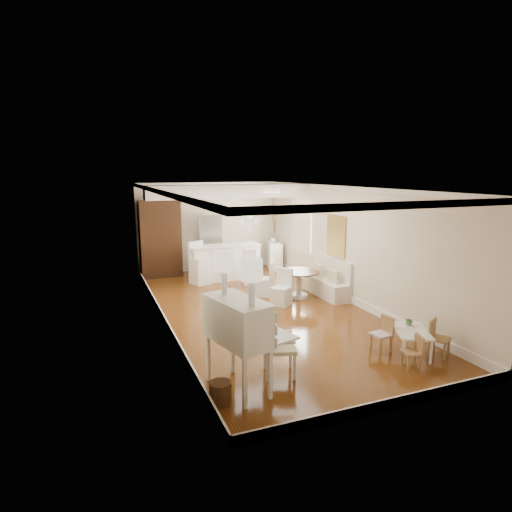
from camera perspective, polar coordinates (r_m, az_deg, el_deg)
room at (r=9.78m, az=0.33°, el=4.38°), size 9.00×9.04×2.82m
secretary_bureau at (r=6.30m, az=-2.45°, el=-11.77°), size 1.33×1.34×1.39m
gustavian_armchair at (r=6.84m, az=3.14°, el=-11.96°), size 0.67×0.67×0.93m
wicker_basket at (r=6.22m, az=-4.75°, el=-17.69°), size 0.32×0.32×0.31m
kids_table at (r=8.10m, az=19.88°, el=-10.70°), size 0.85×1.03×0.44m
kids_chair_a at (r=7.54m, az=20.05°, el=-11.89°), size 0.33×0.33×0.56m
kids_chair_b at (r=8.03m, az=16.37°, el=-9.90°), size 0.34×0.34×0.64m
kids_chair_c at (r=8.15m, az=23.30°, el=-10.02°), size 0.43×0.43×0.65m
banquette at (r=11.07m, az=9.40°, el=-2.81°), size 0.52×1.60×0.98m
dining_table at (r=10.87m, az=5.73°, el=-3.77°), size 1.07×1.07×0.69m
slip_chair_near at (r=10.23m, az=3.36°, el=-4.18°), size 0.59×0.59×0.87m
slip_chair_far at (r=10.99m, az=1.15°, el=-2.99°), size 0.60×0.59×0.90m
breakfast_counter at (r=12.63m, az=-4.12°, el=-0.81°), size 2.05×0.65×1.03m
bar_stool_left at (r=12.17m, az=-7.45°, el=-0.93°), size 0.62×0.62×1.20m
bar_stool_right at (r=12.03m, az=-0.82°, el=-1.54°), size 0.47×0.47×0.97m
pantry_cabinet at (r=13.17m, az=-12.66°, el=2.25°), size 1.20×0.60×2.30m
fridge at (r=13.60m, az=-4.67°, el=1.71°), size 0.75×0.65×1.80m
sideboard at (r=13.94m, az=2.48°, el=0.06°), size 0.66×1.00×0.88m
pencil_cup at (r=8.23m, az=19.70°, el=-8.33°), size 0.16×0.16×0.10m
branch_vase at (r=13.86m, az=2.26°, el=2.26°), size 0.20×0.20×0.20m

